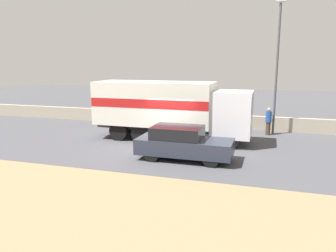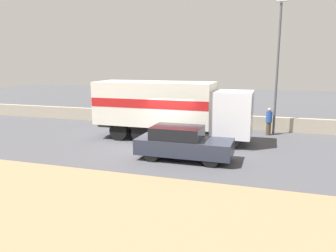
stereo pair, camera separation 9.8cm
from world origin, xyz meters
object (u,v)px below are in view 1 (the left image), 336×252
Objects in this scene: car_hatchback at (183,143)px; street_lamp at (277,59)px; box_truck at (168,106)px; pedestrian at (268,121)px.

street_lamp is at bearing 59.78° from car_hatchback.
box_truck reaches higher than pedestrian.
car_hatchback is (-3.98, -6.83, -3.79)m from street_lamp.
street_lamp is at bearing 30.04° from box_truck.
car_hatchback is (1.80, -3.49, -1.17)m from box_truck.
box_truck is (-5.77, -3.34, -2.62)m from street_lamp.
street_lamp is at bearing 43.01° from pedestrian.
street_lamp is 8.76m from car_hatchback.
pedestrian reaches higher than car_hatchback.
street_lamp reaches higher than box_truck.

